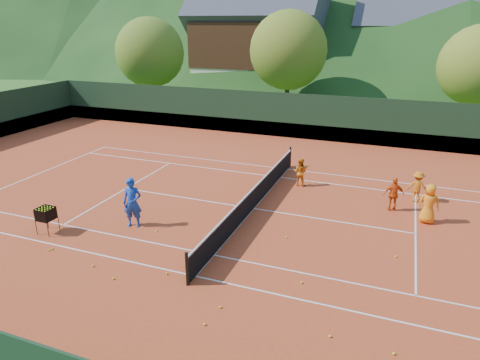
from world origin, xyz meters
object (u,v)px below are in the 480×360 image
(student_c, at_px, (429,204))
(ball_hopper, at_px, (46,214))
(tennis_net, at_px, (254,198))
(student_b, at_px, (394,194))
(chalet_left, at_px, (258,39))
(student_d, at_px, (417,187))
(chalet_mid, at_px, (418,47))
(student_a, at_px, (300,172))
(coach, at_px, (132,203))

(student_c, xyz_separation_m, ball_hopper, (-13.23, -5.99, -0.05))
(ball_hopper, bearing_deg, tennis_net, 36.75)
(student_b, height_order, tennis_net, student_b)
(tennis_net, bearing_deg, ball_hopper, -143.25)
(student_c, height_order, chalet_left, chalet_left)
(student_b, relative_size, student_d, 1.04)
(student_c, xyz_separation_m, tennis_net, (-6.78, -1.17, -0.30))
(student_d, bearing_deg, chalet_mid, -87.68)
(student_c, distance_m, student_d, 2.13)
(student_a, relative_size, student_c, 0.84)
(student_a, relative_size, chalet_mid, 0.11)
(student_a, relative_size, chalet_left, 0.10)
(coach, distance_m, ball_hopper, 3.14)
(student_d, xyz_separation_m, chalet_mid, (-0.39, 30.73, 4.28))
(coach, distance_m, student_d, 12.04)
(student_a, bearing_deg, student_c, 163.11)
(tennis_net, bearing_deg, student_d, 27.08)
(student_a, relative_size, student_d, 0.98)
(student_c, bearing_deg, student_a, -19.51)
(student_c, bearing_deg, coach, 24.54)
(tennis_net, relative_size, ball_hopper, 12.07)
(student_a, xyz_separation_m, student_b, (4.30, -1.49, 0.04))
(student_b, xyz_separation_m, ball_hopper, (-11.92, -6.72, 0.03))
(student_d, bearing_deg, student_a, 0.20)
(student_b, bearing_deg, student_a, -36.39)
(student_c, relative_size, ball_hopper, 1.60)
(coach, relative_size, student_a, 1.44)
(student_c, bearing_deg, student_d, -77.43)
(ball_hopper, height_order, chalet_mid, chalet_mid)
(student_a, bearing_deg, chalet_left, -62.55)
(chalet_left, bearing_deg, student_c, -59.80)
(student_d, xyz_separation_m, chalet_left, (-16.39, 26.73, 4.94))
(student_a, height_order, ball_hopper, student_a)
(ball_hopper, bearing_deg, student_b, 29.42)
(student_c, distance_m, ball_hopper, 14.52)
(ball_hopper, bearing_deg, coach, 31.27)
(chalet_mid, bearing_deg, tennis_net, -100.01)
(coach, relative_size, tennis_net, 0.16)
(student_b, relative_size, student_c, 0.90)
(ball_hopper, relative_size, chalet_mid, 0.08)
(ball_hopper, bearing_deg, chalet_left, 95.82)
(coach, distance_m, chalet_left, 34.09)
(chalet_mid, bearing_deg, student_a, -98.98)
(chalet_left, xyz_separation_m, chalet_mid, (16.00, 4.00, -0.66))
(student_d, distance_m, chalet_left, 31.74)
(coach, height_order, student_c, coach)
(student_d, relative_size, chalet_left, 0.10)
(student_b, distance_m, chalet_mid, 32.38)
(student_b, distance_m, student_d, 1.65)
(student_a, distance_m, student_b, 4.56)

